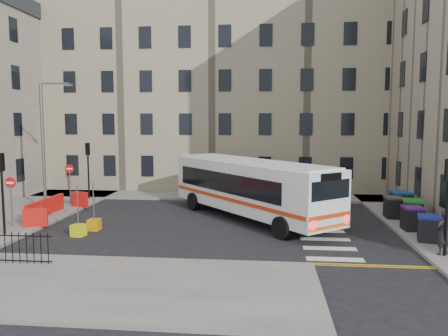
% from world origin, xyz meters
% --- Properties ---
extents(ground, '(120.00, 120.00, 0.00)m').
position_xyz_m(ground, '(0.00, 0.00, 0.00)').
color(ground, black).
rests_on(ground, ground).
extents(pavement_north, '(36.00, 3.20, 0.15)m').
position_xyz_m(pavement_north, '(-6.00, 8.60, 0.07)').
color(pavement_north, slate).
rests_on(pavement_north, ground).
extents(pavement_east, '(2.40, 26.00, 0.15)m').
position_xyz_m(pavement_east, '(9.00, 4.00, 0.07)').
color(pavement_east, slate).
rests_on(pavement_east, ground).
extents(pavement_west, '(6.00, 22.00, 0.15)m').
position_xyz_m(pavement_west, '(-14.00, 1.00, 0.07)').
color(pavement_west, slate).
rests_on(pavement_west, ground).
extents(pavement_sw, '(20.00, 6.00, 0.15)m').
position_xyz_m(pavement_sw, '(-7.00, -10.00, 0.07)').
color(pavement_sw, slate).
rests_on(pavement_sw, ground).
extents(terrace_north, '(38.30, 10.80, 17.20)m').
position_xyz_m(terrace_north, '(-7.00, 15.50, 8.62)').
color(terrace_north, gray).
rests_on(terrace_north, ground).
extents(traffic_light_east, '(0.28, 0.22, 4.10)m').
position_xyz_m(traffic_light_east, '(8.60, -5.50, 2.87)').
color(traffic_light_east, black).
rests_on(traffic_light_east, pavement_east).
extents(traffic_light_nw, '(0.28, 0.22, 4.10)m').
position_xyz_m(traffic_light_nw, '(-12.00, 6.50, 2.87)').
color(traffic_light_nw, black).
rests_on(traffic_light_nw, pavement_west).
extents(traffic_light_sw, '(0.28, 0.22, 4.10)m').
position_xyz_m(traffic_light_sw, '(-12.00, -4.00, 2.87)').
color(traffic_light_sw, black).
rests_on(traffic_light_sw, pavement_west).
extents(streetlamp, '(0.50, 0.22, 8.14)m').
position_xyz_m(streetlamp, '(-13.00, 2.00, 4.34)').
color(streetlamp, '#595B5E').
rests_on(streetlamp, pavement_west).
extents(no_entry_north, '(0.60, 0.08, 3.00)m').
position_xyz_m(no_entry_north, '(-12.50, 4.50, 2.08)').
color(no_entry_north, '#595B5E').
rests_on(no_entry_north, pavement_west).
extents(no_entry_south, '(0.60, 0.08, 3.00)m').
position_xyz_m(no_entry_south, '(-12.50, -2.50, 2.08)').
color(no_entry_south, '#595B5E').
rests_on(no_entry_south, pavement_west).
extents(roadworks_barriers, '(1.66, 6.26, 1.00)m').
position_xyz_m(roadworks_barriers, '(-11.84, 0.50, 0.65)').
color(roadworks_barriers, red).
rests_on(roadworks_barriers, pavement_west).
extents(bus, '(10.23, 11.56, 3.44)m').
position_xyz_m(bus, '(0.09, 1.36, 1.99)').
color(bus, white).
rests_on(bus, ground).
extents(wheelie_bin_a, '(1.24, 1.33, 1.23)m').
position_xyz_m(wheelie_bin_a, '(8.74, -3.18, 0.77)').
color(wheelie_bin_a, black).
rests_on(wheelie_bin_a, pavement_east).
extents(wheelie_bin_b, '(1.00, 1.14, 1.24)m').
position_xyz_m(wheelie_bin_b, '(8.69, -1.05, 0.77)').
color(wheelie_bin_b, black).
rests_on(wheelie_bin_b, pavement_east).
extents(wheelie_bin_c, '(1.33, 1.45, 1.35)m').
position_xyz_m(wheelie_bin_c, '(9.18, 0.42, 0.83)').
color(wheelie_bin_c, black).
rests_on(wheelie_bin_c, pavement_east).
extents(wheelie_bin_d, '(1.00, 1.14, 1.25)m').
position_xyz_m(wheelie_bin_d, '(8.54, 1.87, 0.78)').
color(wheelie_bin_d, black).
rests_on(wheelie_bin_d, pavement_east).
extents(wheelie_bin_e, '(1.21, 1.36, 1.40)m').
position_xyz_m(wheelie_bin_e, '(9.26, 2.90, 0.86)').
color(wheelie_bin_e, black).
rests_on(wheelie_bin_e, pavement_east).
extents(pedestrian, '(0.84, 0.75, 1.92)m').
position_xyz_m(pedestrian, '(8.56, -5.33, 1.11)').
color(pedestrian, black).
rests_on(pedestrian, pavement_east).
extents(bollard_yellow, '(0.60, 0.60, 0.60)m').
position_xyz_m(bollard_yellow, '(-8.08, -2.17, 0.30)').
color(bollard_yellow, orange).
rests_on(bollard_yellow, ground).
extents(bollard_chevron, '(0.72, 0.72, 0.60)m').
position_xyz_m(bollard_chevron, '(-8.39, -3.44, 0.30)').
color(bollard_chevron, '#D3D40C').
rests_on(bollard_chevron, ground).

